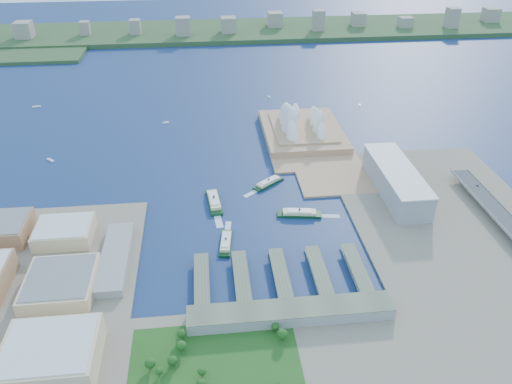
{
  "coord_description": "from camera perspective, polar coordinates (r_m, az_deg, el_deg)",
  "views": [
    {
      "loc": [
        -55.9,
        -478.12,
        360.88
      ],
      "look_at": [
        3.93,
        75.79,
        18.0
      ],
      "focal_mm": 35.0,
      "sensor_mm": 36.0,
      "label": 1
    }
  ],
  "objects": [
    {
      "name": "east_land",
      "position": [
        632.46,
        23.24,
        -6.02
      ],
      "size": [
        240.0,
        500.0,
        3.0
      ],
      "primitive_type": "cube",
      "color": "#7B6F5F",
      "rests_on": "ground"
    },
    {
      "name": "west_buildings",
      "position": [
        568.19,
        -24.98,
        -9.27
      ],
      "size": [
        200.0,
        280.0,
        27.0
      ],
      "primitive_type": null,
      "color": "#976E4B",
      "rests_on": "west_land"
    },
    {
      "name": "terminal_building",
      "position": [
        496.57,
        4.0,
        -13.61
      ],
      "size": [
        200.0,
        28.0,
        12.0
      ],
      "primitive_type": "cube",
      "color": "gray",
      "rests_on": "south_land"
    },
    {
      "name": "west_land",
      "position": [
        553.22,
        -25.59,
        -12.8
      ],
      "size": [
        220.0,
        390.0,
        3.0
      ],
      "primitive_type": "cube",
      "color": "#7B6F5F",
      "rests_on": "ground"
    },
    {
      "name": "ferry_a",
      "position": [
        663.42,
        -4.83,
        -0.87
      ],
      "size": [
        21.47,
        62.75,
        11.64
      ],
      "primitive_type": null,
      "rotation": [
        0.0,
        0.0,
        0.1
      ],
      "color": "#0C3316",
      "rests_on": "ground"
    },
    {
      "name": "boat_c",
      "position": [
        993.04,
        11.76,
        9.71
      ],
      "size": [
        7.41,
        12.13,
        2.63
      ],
      "primitive_type": null,
      "rotation": [
        0.0,
        0.0,
        2.77
      ],
      "color": "white",
      "rests_on": "ground"
    },
    {
      "name": "ferry_c",
      "position": [
        589.36,
        -3.47,
        -5.63
      ],
      "size": [
        19.3,
        52.14,
        9.63
      ],
      "primitive_type": null,
      "rotation": [
        0.0,
        0.0,
        3.01
      ],
      "color": "#0C3316",
      "rests_on": "ground"
    },
    {
      "name": "ferry_d",
      "position": [
        639.89,
        4.98,
        -2.29
      ],
      "size": [
        57.51,
        22.12,
        10.6
      ],
      "primitive_type": null,
      "rotation": [
        0.0,
        0.0,
        1.43
      ],
      "color": "#0C3316",
      "rests_on": "ground"
    },
    {
      "name": "boat_a",
      "position": [
        830.75,
        -22.45,
        3.42
      ],
      "size": [
        13.17,
        12.53,
        2.81
      ],
      "primitive_type": null,
      "rotation": [
        0.0,
        0.0,
        0.83
      ],
      "color": "white",
      "rests_on": "ground"
    },
    {
      "name": "ground",
      "position": [
        601.63,
        0.4,
        -5.25
      ],
      "size": [
        3000.0,
        3000.0,
        0.0
      ],
      "primitive_type": "plane",
      "color": "#10264E",
      "rests_on": "ground"
    },
    {
      "name": "park",
      "position": [
        453.27,
        -4.69,
        -19.07
      ],
      "size": [
        150.0,
        110.0,
        16.0
      ],
      "primitive_type": null,
      "color": "#194714",
      "rests_on": "south_land"
    },
    {
      "name": "boat_b",
      "position": [
        910.41,
        -10.27,
        7.84
      ],
      "size": [
        11.48,
        7.06,
        2.93
      ],
      "primitive_type": null,
      "rotation": [
        0.0,
        0.0,
        1.9
      ],
      "color": "white",
      "rests_on": "ground"
    },
    {
      "name": "ferry_b",
      "position": [
        703.93,
        1.45,
        1.21
      ],
      "size": [
        47.68,
        41.55,
        9.57
      ],
      "primitive_type": null,
      "rotation": [
        0.0,
        0.0,
        -0.9
      ],
      "color": "#0C3316",
      "rests_on": "ground"
    },
    {
      "name": "ferry_wharves",
      "position": [
        542.49,
        2.81,
        -9.48
      ],
      "size": [
        184.0,
        90.0,
        9.3
      ],
      "primitive_type": null,
      "color": "#525B45",
      "rests_on": "ground"
    },
    {
      "name": "far_skyline",
      "position": [
        1474.66,
        -4.06,
        18.95
      ],
      "size": [
        1900.0,
        140.0,
        55.0
      ],
      "primitive_type": null,
      "color": "gray",
      "rests_on": "far_shore"
    },
    {
      "name": "boat_e",
      "position": [
        1013.87,
        1.49,
        10.83
      ],
      "size": [
        4.86,
        10.92,
        2.59
      ],
      "primitive_type": null,
      "rotation": [
        0.0,
        0.0,
        0.15
      ],
      "color": "white",
      "rests_on": "ground"
    },
    {
      "name": "opera_house",
      "position": [
        841.9,
        5.41,
        8.47
      ],
      "size": [
        134.0,
        180.0,
        58.0
      ],
      "primitive_type": null,
      "color": "white",
      "rests_on": "peninsula"
    },
    {
      "name": "far_shore",
      "position": [
        1501.73,
        -4.05,
        17.87
      ],
      "size": [
        2200.0,
        260.0,
        12.0
      ],
      "primitive_type": "cube",
      "color": "#2D4926",
      "rests_on": "ground"
    },
    {
      "name": "toaster_building",
      "position": [
        700.22,
        15.71,
        1.23
      ],
      "size": [
        45.0,
        155.0,
        35.0
      ],
      "primitive_type": "cube",
      "color": "gray",
      "rests_on": "east_land"
    },
    {
      "name": "peninsula",
      "position": [
        837.07,
        5.74,
        6.02
      ],
      "size": [
        135.0,
        220.0,
        3.0
      ],
      "primitive_type": "cube",
      "color": "tan",
      "rests_on": "ground"
    },
    {
      "name": "boat_d",
      "position": [
        1053.31,
        -23.81,
        8.94
      ],
      "size": [
        15.85,
        6.33,
        2.61
      ],
      "primitive_type": null,
      "rotation": [
        0.0,
        0.0,
        1.77
      ],
      "color": "white",
      "rests_on": "ground"
    },
    {
      "name": "car_c",
      "position": [
        736.91,
        23.99,
        0.69
      ],
      "size": [
        1.93,
        4.75,
        1.38
      ],
      "primitive_type": "imported",
      "rotation": [
        0.0,
        0.0,
        3.14
      ],
      "color": "slate",
      "rests_on": "expressway"
    }
  ]
}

